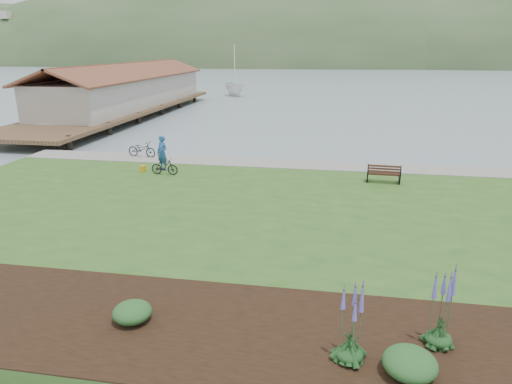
% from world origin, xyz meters
% --- Properties ---
extents(ground, '(600.00, 600.00, 0.00)m').
position_xyz_m(ground, '(0.00, 0.00, 0.00)').
color(ground, gray).
rests_on(ground, ground).
extents(lawn, '(34.00, 20.00, 0.40)m').
position_xyz_m(lawn, '(0.00, -2.00, 0.20)').
color(lawn, '#2D561E').
rests_on(lawn, ground).
extents(shoreline_path, '(34.00, 2.20, 0.03)m').
position_xyz_m(shoreline_path, '(0.00, 6.90, 0.42)').
color(shoreline_path, gray).
rests_on(shoreline_path, lawn).
extents(garden_bed, '(24.00, 4.40, 0.04)m').
position_xyz_m(garden_bed, '(3.00, -9.80, 0.42)').
color(garden_bed, black).
rests_on(garden_bed, lawn).
extents(far_hillside, '(580.00, 80.00, 38.00)m').
position_xyz_m(far_hillside, '(20.00, 170.00, 0.00)').
color(far_hillside, '#36522E').
rests_on(far_hillside, ground).
extents(pier_pavilion, '(8.00, 36.00, 5.40)m').
position_xyz_m(pier_pavilion, '(-20.00, 27.52, 2.64)').
color(pier_pavilion, '#4C3826').
rests_on(pier_pavilion, ground).
extents(park_bench, '(1.66, 0.76, 1.01)m').
position_xyz_m(park_bench, '(4.55, 3.85, 0.90)').
color(park_bench, '#311B13').
rests_on(park_bench, lawn).
extents(person, '(0.99, 0.87, 2.28)m').
position_xyz_m(person, '(-7.33, 4.33, 1.54)').
color(person, '#215698').
rests_on(person, lawn).
extents(bicycle_a, '(0.94, 1.96, 0.99)m').
position_xyz_m(bicycle_a, '(-9.80, 7.20, 0.89)').
color(bicycle_a, black).
rests_on(bicycle_a, lawn).
extents(bicycle_b, '(0.47, 1.50, 0.90)m').
position_xyz_m(bicycle_b, '(-6.91, 3.47, 0.85)').
color(bicycle_b, black).
rests_on(bicycle_b, lawn).
extents(sailboat, '(12.48, 12.52, 23.50)m').
position_xyz_m(sailboat, '(-12.87, 48.63, 0.00)').
color(sailboat, silver).
rests_on(sailboat, ground).
extents(pannier, '(0.23, 0.33, 0.34)m').
position_xyz_m(pannier, '(-8.30, 3.82, 0.57)').
color(pannier, '#C19416').
rests_on(pannier, lawn).
extents(echium_0, '(0.62, 0.62, 2.08)m').
position_xyz_m(echium_0, '(2.53, -10.47, 1.28)').
color(echium_0, '#153A18').
rests_on(echium_0, garden_bed).
extents(echium_1, '(0.62, 0.62, 2.24)m').
position_xyz_m(echium_1, '(4.56, -9.58, 1.36)').
color(echium_1, '#153A18').
rests_on(echium_1, garden_bed).
extents(shrub_0, '(0.97, 0.97, 0.49)m').
position_xyz_m(shrub_0, '(-2.75, -9.86, 0.68)').
color(shrub_0, '#1E4C21').
rests_on(shrub_0, garden_bed).
extents(shrub_1, '(1.13, 1.13, 0.57)m').
position_xyz_m(shrub_1, '(3.75, -10.75, 0.72)').
color(shrub_1, '#1E4C21').
rests_on(shrub_1, garden_bed).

